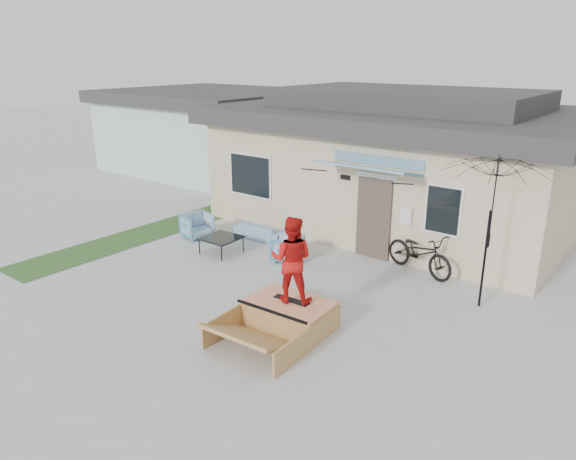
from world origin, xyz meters
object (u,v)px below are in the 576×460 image
Objects in this scene: bicycle at (420,248)px; patio_umbrella at (489,227)px; armchair_left at (197,224)px; skater at (292,258)px; coffee_table at (221,245)px; skate_ramp at (290,314)px; loveseat at (261,228)px; armchair_right at (288,247)px; skateboard at (291,300)px.

bicycle is 0.75× the size of patio_umbrella.
armchair_left is 6.00m from skater.
skate_ramp is at bearing -27.84° from coffee_table.
bicycle is 4.17m from skater.
skater is at bearing -27.24° from coffee_table.
bicycle is at bearing 153.61° from patio_umbrella.
skate_ramp is 1.27× the size of skater.
armchair_left reaches higher than coffee_table.
armchair_right reaches higher than loveseat.
loveseat reaches higher than skateboard.
skater is (2.19, -2.67, 1.06)m from armchair_right.
armchair_right is 0.43× the size of skater.
armchair_right reaches higher than skateboard.
coffee_table is 0.54× the size of skater.
coffee_table is at bearing 149.48° from skate_ramp.
skater reaches higher than armchair_right.
skater is at bearing 87.14° from skateboard.
skateboard is at bearing 90.00° from skate_ramp.
armchair_right is 3.50m from skate_ramp.
armchair_left is at bearing -104.28° from armchair_right.
skateboard reaches higher than coffee_table.
skateboard is at bearing 64.89° from skater.
armchair_left is 1.04× the size of skateboard.
skateboard is at bearing -129.74° from patio_umbrella.
skate_ramp is (-2.59, -3.17, -1.48)m from patio_umbrella.
bicycle reaches higher than loveseat.
patio_umbrella is (7.95, 0.62, 1.36)m from armchair_left.
armchair_left is 0.86× the size of coffee_table.
patio_umbrella is at bearing -99.59° from bicycle.
loveseat is 2.16× the size of armchair_right.
bicycle is at bearing -126.37° from skater.
coffee_table is at bearing 129.91° from bicycle.
skater is (0.00, 0.00, 0.86)m from skateboard.
skater is (-0.00, 0.05, 1.15)m from skate_ramp.
armchair_left is 5.91m from skateboard.
armchair_left is 6.34m from bicycle.
patio_umbrella is (4.78, 0.44, 1.38)m from armchair_right.
patio_umbrella is (6.49, 1.11, 1.52)m from coffee_table.
armchair_right reaches higher than coffee_table.
loveseat reaches higher than coffee_table.
loveseat is at bearing -39.42° from armchair_left.
armchair_right is 3.28m from bicycle.
patio_umbrella is at bearing -69.79° from armchair_left.
armchair_left is at bearing 120.59° from bicycle.
patio_umbrella reaches higher than armchair_right.
loveseat is at bearing 134.11° from skate_ramp.
skate_ramp is at bearing -174.28° from bicycle.
patio_umbrella is at bearing 9.73° from coffee_table.
armchair_right is 3.62m from skater.
armchair_right is 0.28× the size of patio_umbrella.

